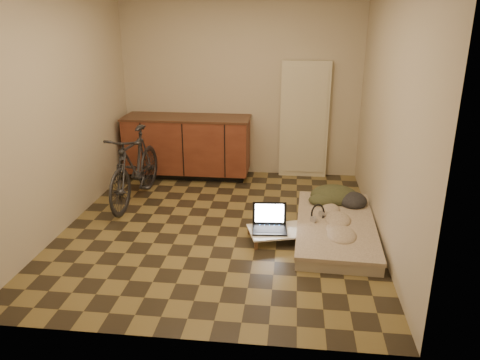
# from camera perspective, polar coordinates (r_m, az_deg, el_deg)

# --- Properties ---
(room_shell) EXTENTS (3.50, 4.00, 2.60)m
(room_shell) POSITION_cam_1_polar(r_m,az_deg,el_deg) (5.02, -2.59, 7.90)
(room_shell) COLOR brown
(room_shell) RESTS_ON ground
(cabinets) EXTENTS (1.84, 0.62, 0.91)m
(cabinets) POSITION_cam_1_polar(r_m,az_deg,el_deg) (6.98, -6.40, 4.12)
(cabinets) COLOR black
(cabinets) RESTS_ON ground
(appliance_panel) EXTENTS (0.70, 0.10, 1.70)m
(appliance_panel) POSITION_cam_1_polar(r_m,az_deg,el_deg) (6.95, 7.84, 7.25)
(appliance_panel) COLOR beige
(appliance_panel) RESTS_ON ground
(bicycle) EXTENTS (0.58, 1.65, 1.05)m
(bicycle) POSITION_cam_1_polar(r_m,az_deg,el_deg) (6.10, -12.73, 2.04)
(bicycle) COLOR black
(bicycle) RESTS_ON ground
(futon) EXTENTS (0.91, 1.79, 0.15)m
(futon) POSITION_cam_1_polar(r_m,az_deg,el_deg) (5.32, 11.57, -5.71)
(futon) COLOR #AA9D88
(futon) RESTS_ON ground
(clothing_pile) EXTENTS (0.63, 0.53, 0.25)m
(clothing_pile) POSITION_cam_1_polar(r_m,az_deg,el_deg) (5.84, 11.98, -1.32)
(clothing_pile) COLOR #343820
(clothing_pile) RESTS_ON futon
(headphones) EXTENTS (0.32, 0.32, 0.16)m
(headphones) POSITION_cam_1_polar(r_m,az_deg,el_deg) (5.28, 9.48, -3.96)
(headphones) COLOR black
(headphones) RESTS_ON futon
(lap_desk) EXTENTS (0.75, 0.59, 0.11)m
(lap_desk) POSITION_cam_1_polar(r_m,az_deg,el_deg) (5.11, 4.83, -6.22)
(lap_desk) COLOR brown
(lap_desk) RESTS_ON ground
(laptop) EXTENTS (0.40, 0.36, 0.26)m
(laptop) POSITION_cam_1_polar(r_m,az_deg,el_deg) (5.11, 3.61, -5.40)
(laptop) COLOR black
(laptop) RESTS_ON lap_desk
(mouse) EXTENTS (0.08, 0.11, 0.04)m
(mouse) POSITION_cam_1_polar(r_m,az_deg,el_deg) (5.12, 7.32, -5.86)
(mouse) COLOR silver
(mouse) RESTS_ON lap_desk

